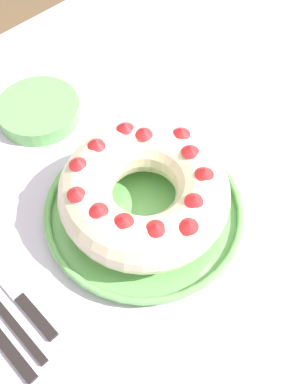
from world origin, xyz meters
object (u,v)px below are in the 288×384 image
object	(u,v)px
serving_dish	(144,211)
side_bowl	(39,110)
cake_knife	(21,299)
bundt_cake	(144,192)

from	to	relation	value
serving_dish	side_bowl	size ratio (longest dim) A/B	2.06
cake_knife	side_bowl	distance (m)	0.38
serving_dish	side_bowl	world-z (taller)	side_bowl
cake_knife	side_bowl	bearing A→B (deg)	50.83
bundt_cake	side_bowl	bearing A→B (deg)	87.83
serving_dish	bundt_cake	size ratio (longest dim) A/B	1.22
cake_knife	side_bowl	size ratio (longest dim) A/B	1.17
serving_dish	bundt_cake	bearing A→B (deg)	107.27
side_bowl	serving_dish	bearing A→B (deg)	-92.17
serving_dish	cake_knife	bearing A→B (deg)	174.51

